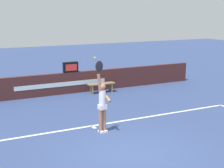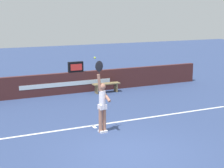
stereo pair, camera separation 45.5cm
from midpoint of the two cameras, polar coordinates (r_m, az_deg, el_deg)
ground_plane at (r=10.08m, az=1.70°, el=-10.86°), size 60.00×60.00×0.00m
court_lines at (r=9.82m, az=2.63°, el=-11.47°), size 11.85×6.03×0.00m
back_wall at (r=16.67m, az=-11.10°, el=-0.17°), size 15.89×0.22×1.00m
speed_display at (r=16.90m, az=-7.39°, el=2.67°), size 0.71×0.20×0.49m
tennis_player at (r=11.37m, az=-2.71°, el=-3.11°), size 0.44×0.47×2.34m
tennis_ball at (r=11.07m, az=-3.93°, el=4.17°), size 0.07×0.07×0.07m
courtside_bench_far at (r=17.02m, az=-2.49°, el=-0.25°), size 1.34×0.40×0.46m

